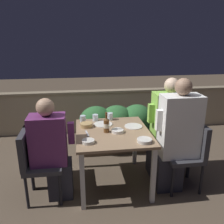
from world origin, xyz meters
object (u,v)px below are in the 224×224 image
object	(u,v)px
chair_left_far	(39,146)
beer_bottle	(106,125)
person_purple_stripe	(52,150)
chair_right_far	(179,137)
person_green_blouse	(166,128)
chair_left_near	(35,158)
person_white_polo	(176,137)
chair_right_near	(190,149)

from	to	relation	value
chair_left_far	beer_bottle	bearing A→B (deg)	-11.96
person_purple_stripe	chair_right_far	distance (m)	1.65
person_green_blouse	person_purple_stripe	bearing A→B (deg)	-167.54
chair_left_far	chair_left_near	bearing A→B (deg)	-89.88
chair_left_far	person_white_polo	distance (m)	1.66
chair_right_near	person_white_polo	size ratio (longest dim) A/B	0.61
chair_left_near	chair_left_far	distance (m)	0.32
person_purple_stripe	chair_right_far	size ratio (longest dim) A/B	1.43
chair_right_near	beer_bottle	xyz separation A→B (m)	(-0.98, 0.18, 0.30)
chair_right_near	chair_left_far	bearing A→B (deg)	168.78
person_purple_stripe	chair_left_far	size ratio (longest dim) A/B	1.43
chair_right_far	person_green_blouse	size ratio (longest dim) A/B	0.63
person_white_polo	person_purple_stripe	bearing A→B (deg)	178.63
person_purple_stripe	chair_right_near	size ratio (longest dim) A/B	1.43
chair_left_near	chair_left_far	bearing A→B (deg)	90.12
person_purple_stripe	chair_left_near	bearing A→B (deg)	180.00
chair_left_near	beer_bottle	bearing A→B (deg)	10.42
person_white_polo	chair_right_far	xyz separation A→B (m)	(0.20, 0.35, -0.18)
chair_left_near	chair_right_near	size ratio (longest dim) A/B	1.00
chair_left_far	chair_right_near	world-z (taller)	same
chair_left_far	chair_right_far	world-z (taller)	same
chair_left_near	person_green_blouse	bearing A→B (deg)	11.03
chair_left_far	person_green_blouse	size ratio (longest dim) A/B	0.63
beer_bottle	person_white_polo	bearing A→B (deg)	-13.01
chair_left_far	person_green_blouse	bearing A→B (deg)	-0.24
person_purple_stripe	person_green_blouse	world-z (taller)	person_green_blouse
person_purple_stripe	chair_left_far	bearing A→B (deg)	120.85
chair_left_near	chair_left_far	size ratio (longest dim) A/B	1.00
person_white_polo	chair_right_far	bearing A→B (deg)	60.47
person_green_blouse	beer_bottle	xyz separation A→B (m)	(-0.81, -0.17, 0.15)
chair_left_near	person_white_polo	bearing A→B (deg)	-1.21
person_purple_stripe	chair_right_near	bearing A→B (deg)	-1.21
chair_right_far	beer_bottle	world-z (taller)	beer_bottle
chair_right_near	chair_right_far	xyz separation A→B (m)	(0.01, 0.35, 0.00)
chair_left_far	person_green_blouse	world-z (taller)	person_green_blouse
person_white_polo	person_green_blouse	world-z (taller)	person_white_polo
chair_right_near	person_green_blouse	size ratio (longest dim) A/B	0.63
chair_left_far	chair_right_near	xyz separation A→B (m)	(1.80, -0.36, 0.00)
person_purple_stripe	person_white_polo	size ratio (longest dim) A/B	0.87
person_purple_stripe	chair_right_near	world-z (taller)	person_purple_stripe
chair_left_near	chair_right_far	distance (m)	1.84
chair_left_far	beer_bottle	world-z (taller)	beer_bottle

